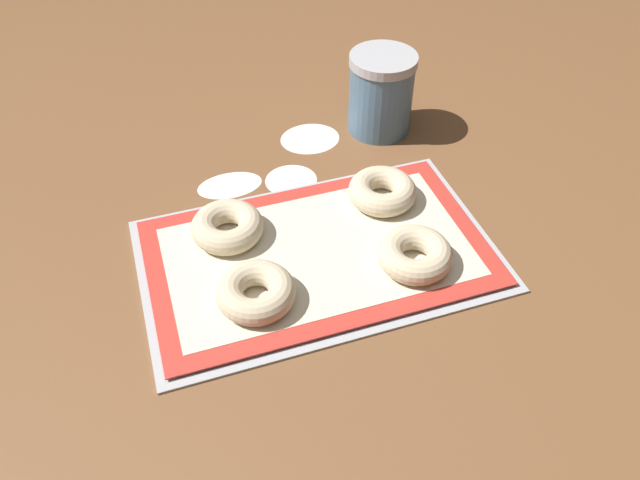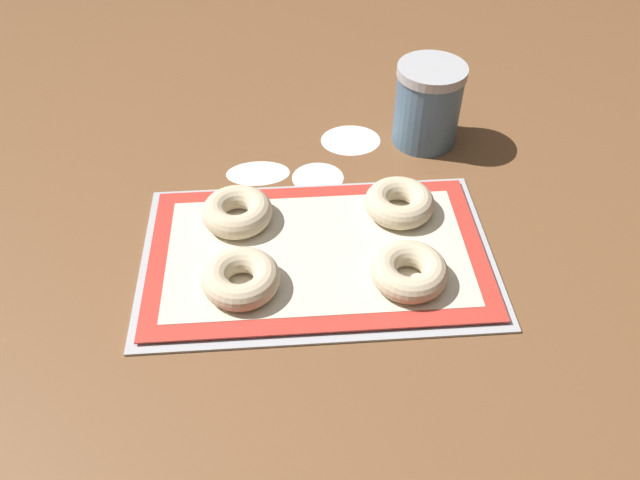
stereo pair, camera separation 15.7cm
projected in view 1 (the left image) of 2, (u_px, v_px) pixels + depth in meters
ground_plane at (318, 257)px, 0.89m from camera, size 2.80×2.80×0.00m
baking_tray at (320, 253)px, 0.89m from camera, size 0.50×0.31×0.01m
baking_mat at (320, 250)px, 0.89m from camera, size 0.48×0.29×0.00m
bagel_front_left at (256, 292)px, 0.81m from camera, size 0.10×0.10×0.04m
bagel_front_right at (415, 254)px, 0.86m from camera, size 0.10×0.10×0.04m
bagel_back_left at (227, 227)px, 0.90m from camera, size 0.10×0.10×0.04m
bagel_back_right at (382, 191)px, 0.95m from camera, size 0.10×0.10×0.04m
flour_canister at (381, 93)px, 1.07m from camera, size 0.11×0.11×0.14m
flour_patch_near at (230, 185)px, 1.01m from camera, size 0.11×0.06×0.00m
flour_patch_far at (291, 179)px, 1.02m from camera, size 0.09×0.08×0.00m
flour_patch_side at (310, 138)px, 1.10m from camera, size 0.11×0.09×0.00m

